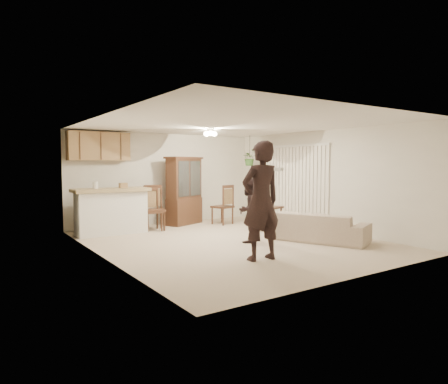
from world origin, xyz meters
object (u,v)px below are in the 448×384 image
sofa (317,224)px  child (249,211)px  side_table (268,218)px  chair_hutch_right (222,213)px  chair_bar (152,219)px  chair_hutch_left (155,218)px  adult (261,208)px  china_hutch (184,191)px

sofa → child: 1.52m
child → side_table: (1.27, 0.85, -0.36)m
chair_hutch_right → sofa: bearing=81.2°
child → chair_hutch_right: child is taller
chair_bar → chair_hutch_left: bearing=27.1°
sofa → chair_bar: 4.04m
chair_bar → child: bearing=-58.8°
side_table → chair_bar: 2.90m
adult → child: size_ratio=1.33×
child → side_table: child is taller
sofa → adult: (-2.09, -0.66, 0.53)m
child → chair_bar: 2.78m
sofa → chair_hutch_right: (-0.35, 3.16, -0.06)m
chair_bar → sofa: bearing=-45.6°
chair_bar → chair_hutch_left: chair_hutch_left is taller
child → chair_bar: (-1.10, 2.53, -0.37)m
sofa → side_table: 1.57m
adult → chair_hutch_left: 3.98m
adult → chair_hutch_right: bearing=-111.0°
china_hutch → side_table: size_ratio=2.68×
side_table → chair_hutch_left: 2.85m
china_hutch → sofa: bearing=-94.6°
chair_bar → chair_hutch_left: size_ratio=0.95×
child → china_hutch: 3.04m
china_hutch → chair_hutch_right: size_ratio=1.70×
side_table → sofa: bearing=-88.5°
sofa → child: (-1.31, 0.71, 0.31)m
chair_bar → side_table: bearing=-27.6°
adult → chair_hutch_left: bearing=-83.0°
chair_hutch_left → sofa: bearing=-40.9°
china_hutch → chair_hutch_right: (0.88, -0.58, -0.61)m
sofa → china_hutch: 3.98m
sofa → chair_bar: size_ratio=1.76×
china_hutch → chair_bar: size_ratio=1.74×
adult → child: bearing=-116.1°
adult → chair_hutch_right: 4.23m
sofa → china_hutch: bearing=-5.8°
adult → chair_bar: 3.96m
adult → china_hutch: 4.48m
chair_hutch_left → chair_hutch_right: (1.97, -0.12, -0.01)m
sofa → chair_hutch_right: size_ratio=1.72×
side_table → chair_hutch_left: (-2.28, 1.71, -0.00)m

